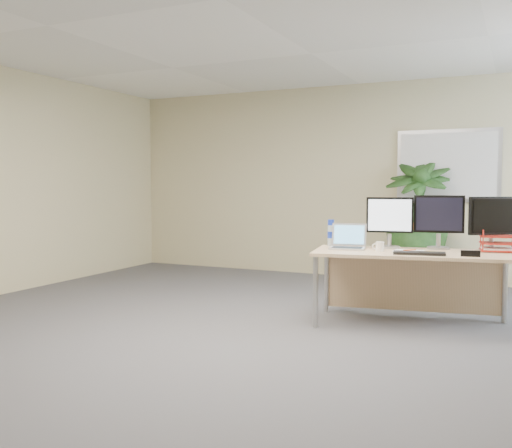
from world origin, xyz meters
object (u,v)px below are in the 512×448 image
at_px(monitor_left, 390,219).
at_px(desk, 412,266).
at_px(monitor_right, 439,218).
at_px(laptop, 348,242).
at_px(floor_plant, 416,227).

bearing_deg(monitor_left, desk, -23.71).
bearing_deg(desk, monitor_right, 47.77).
distance_m(monitor_left, laptop, 0.47).
bearing_deg(monitor_right, desk, -132.23).
bearing_deg(floor_plant, desk, -81.73).
relative_size(monitor_right, laptop, 1.38).
distance_m(desk, laptop, 0.64).
bearing_deg(floor_plant, monitor_right, -74.92).
xyz_separation_m(floor_plant, monitor_right, (0.51, -1.90, 0.23)).
bearing_deg(monitor_left, laptop, -150.19).
xyz_separation_m(desk, monitor_left, (-0.24, 0.11, 0.43)).
height_order(monitor_left, monitor_right, monitor_right).
xyz_separation_m(floor_plant, monitor_left, (0.07, -2.02, 0.22)).
relative_size(desk, monitor_right, 3.66).
bearing_deg(monitor_right, monitor_left, -165.09).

